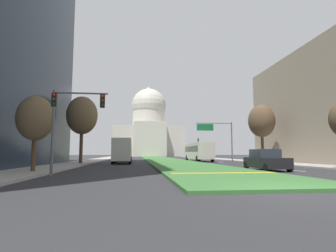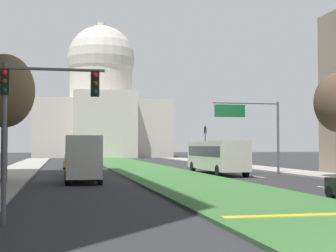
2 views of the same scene
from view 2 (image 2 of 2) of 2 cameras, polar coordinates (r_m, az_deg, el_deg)
name	(u,v)px [view 2 (image 2 of 2)]	position (r m, az deg, el deg)	size (l,w,h in m)	color
ground_plane	(133,166)	(63.42, -3.96, -4.48)	(260.00, 260.00, 0.00)	#2B2B2D
grass_median	(139,168)	(58.12, -3.25, -4.63)	(7.24, 96.40, 0.14)	#386B33
median_curb_nose	(313,215)	(18.56, 15.80, -9.49)	(6.52, 0.50, 0.04)	gold
lane_dashes_right	(254,176)	(43.59, 9.50, -5.50)	(0.16, 44.99, 0.01)	silver
sidewalk_left	(17,171)	(52.33, -16.42, -4.81)	(4.00, 96.40, 0.15)	#9E9991
sidewalk_right	(264,169)	(56.31, 10.59, -4.67)	(4.00, 96.40, 0.15)	#9E9991
capitol_building	(101,105)	(116.37, -7.42, 2.32)	(29.22, 23.86, 30.48)	beige
traffic_light_near_left	(32,107)	(17.23, -14.90, 2.05)	(3.34, 0.35, 5.20)	#515456
traffic_light_far_right	(205,140)	(68.94, 4.16, -1.54)	(0.28, 0.35, 5.20)	#515456
overhead_guide_sign	(254,122)	(46.19, 9.48, 0.48)	(6.15, 0.20, 6.50)	#515456
street_tree_left_mid	(5,91)	(35.43, -17.66, 3.69)	(3.87, 3.87, 8.57)	#4C3823
sedan_midblock	(78,166)	(43.65, -9.98, -4.37)	(2.15, 4.24, 1.85)	navy
sedan_distant	(72,162)	(57.60, -10.56, -3.92)	(2.05, 4.28, 1.63)	brown
box_truck_delivery	(83,158)	(35.68, -9.45, -3.55)	(2.40, 6.40, 3.20)	brown
city_bus	(216,154)	(45.73, 5.38, -3.15)	(2.62, 11.00, 2.95)	beige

